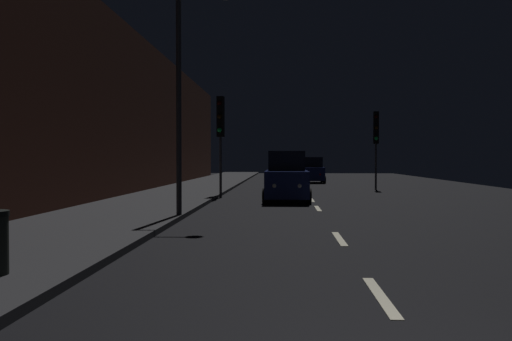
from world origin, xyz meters
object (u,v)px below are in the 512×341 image
traffic_light_far_left (220,124)px  streetlamp_overhead (194,64)px  traffic_light_far_right (376,133)px  car_approaching_headlights (287,178)px  car_distant_taillights (313,171)px

traffic_light_far_left → streetlamp_overhead: bearing=10.6°
traffic_light_far_right → car_approaching_headlights: size_ratio=1.08×
streetlamp_overhead → car_distant_taillights: (4.95, 26.07, -3.76)m
streetlamp_overhead → car_distant_taillights: bearing=79.2°
traffic_light_far_right → streetlamp_overhead: (-8.15, -16.44, 1.32)m
car_distant_taillights → streetlamp_overhead: bearing=169.2°
traffic_light_far_left → car_approaching_headlights: (3.08, -1.99, -2.46)m
car_distant_taillights → car_approaching_headlights: bearing=173.5°
traffic_light_far_right → car_distant_taillights: bearing=-157.5°
streetlamp_overhead → car_approaching_headlights: size_ratio=1.63×
traffic_light_far_left → car_distant_taillights: size_ratio=1.22×
traffic_light_far_left → traffic_light_far_right: 10.98m
traffic_light_far_right → car_distant_taillights: traffic_light_far_right is taller
traffic_light_far_left → car_distant_taillights: (5.22, 16.67, -2.55)m
car_approaching_headlights → car_distant_taillights: (2.14, 18.66, -0.09)m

